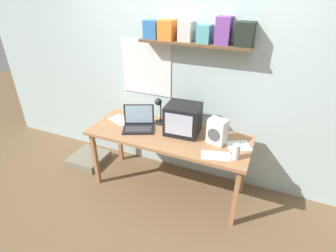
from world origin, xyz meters
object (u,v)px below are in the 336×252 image
corner_desk (168,139)px  loose_paper_near_monitor (216,156)px  juice_glass (236,152)px  floor_cushion (89,159)px  space_heater (217,131)px  desk_lamp (159,109)px  open_notebook (120,120)px  laptop (139,122)px  printed_handout (238,146)px  crt_monitor (183,119)px

corner_desk → loose_paper_near_monitor: bearing=-18.4°
juice_glass → floor_cushion: bearing=174.4°
space_heater → floor_cushion: size_ratio=0.60×
desk_lamp → open_notebook: bearing=-164.1°
laptop → corner_desk: bearing=-25.5°
laptop → desk_lamp: 0.28m
open_notebook → floor_cushion: open_notebook is taller
juice_glass → open_notebook: size_ratio=0.45×
desk_lamp → open_notebook: 0.51m
loose_paper_near_monitor → open_notebook: size_ratio=0.92×
desk_lamp → printed_handout: size_ratio=1.11×
corner_desk → floor_cushion: (-1.19, 0.03, -0.62)m
juice_glass → floor_cushion: size_ratio=0.34×
printed_handout → laptop: bearing=-177.2°
crt_monitor → space_heater: bearing=-12.4°
open_notebook → desk_lamp: bearing=11.5°
corner_desk → desk_lamp: desk_lamp is taller
corner_desk → printed_handout: 0.74m
crt_monitor → space_heater: (0.39, -0.06, -0.03)m
space_heater → open_notebook: (-1.16, 0.04, -0.13)m
laptop → desk_lamp: desk_lamp is taller
juice_glass → laptop: bearing=171.2°
juice_glass → corner_desk: bearing=167.9°
desk_lamp → printed_handout: (0.92, -0.11, -0.19)m
corner_desk → desk_lamp: (-0.18, 0.17, 0.25)m
loose_paper_near_monitor → crt_monitor: bearing=146.6°
crt_monitor → desk_lamp: (-0.31, 0.07, 0.03)m
printed_handout → crt_monitor: bearing=176.6°
laptop → desk_lamp: size_ratio=1.26×
crt_monitor → laptop: size_ratio=0.90×
crt_monitor → loose_paper_near_monitor: bearing=-36.7°
space_heater → floor_cushion: space_heater is taller
crt_monitor → printed_handout: (0.61, -0.04, -0.16)m
corner_desk → crt_monitor: (0.13, 0.10, 0.22)m
juice_glass → space_heater: space_heater is taller
crt_monitor → floor_cushion: 1.57m
loose_paper_near_monitor → floor_cushion: 1.91m
crt_monitor → desk_lamp: size_ratio=1.14×
crt_monitor → juice_glass: 0.68m
crt_monitor → loose_paper_near_monitor: (0.44, -0.29, -0.16)m
corner_desk → juice_glass: 0.78m
loose_paper_near_monitor → open_notebook: (-1.22, 0.27, 0.00)m
crt_monitor → loose_paper_near_monitor: 0.55m
crt_monitor → printed_handout: size_ratio=1.27×
corner_desk → laptop: bearing=178.3°
juice_glass → space_heater: 0.31m
juice_glass → loose_paper_near_monitor: 0.19m
crt_monitor → open_notebook: crt_monitor is taller
juice_glass → open_notebook: 1.42m
loose_paper_near_monitor → floor_cushion: size_ratio=0.69×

